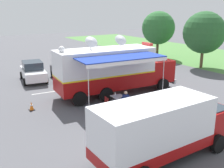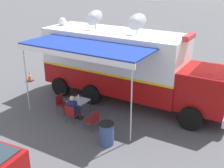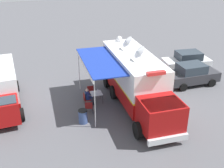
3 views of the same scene
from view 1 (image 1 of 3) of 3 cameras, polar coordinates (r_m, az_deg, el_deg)
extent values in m
plane|color=#515156|center=(19.99, -1.48, -2.37)|extent=(100.00, 100.00, 0.00)
cube|color=silver|center=(21.49, -10.67, -1.32)|extent=(0.50, 4.79, 0.01)
cube|color=#9E0F0F|center=(19.66, -1.50, 0.81)|extent=(3.06, 7.38, 1.10)
cube|color=white|center=(19.34, -1.53, 4.82)|extent=(3.06, 7.38, 1.70)
cube|color=yellow|center=(19.52, -1.52, 2.37)|extent=(3.08, 7.40, 0.10)
cube|color=#9E0F0F|center=(21.98, 9.43, 3.05)|extent=(2.46, 2.28, 1.70)
cube|color=#28333D|center=(22.00, 9.90, 4.37)|extent=(2.26, 1.64, 0.70)
cube|color=silver|center=(22.88, 11.59, 1.13)|extent=(2.38, 0.39, 0.36)
cylinder|color=black|center=(23.07, 7.06, 1.33)|extent=(0.38, 1.02, 1.00)
cylinder|color=black|center=(21.15, 10.91, -0.21)|extent=(0.38, 1.02, 1.00)
cylinder|color=black|center=(20.71, -4.37, -0.30)|extent=(0.38, 1.02, 1.00)
cylinder|color=black|center=(18.54, -1.27, -2.23)|extent=(0.38, 1.02, 1.00)
cylinder|color=black|center=(20.04, -9.56, -1.05)|extent=(0.38, 1.02, 1.00)
cylinder|color=black|center=(17.80, -6.98, -3.15)|extent=(0.38, 1.02, 1.00)
cube|color=white|center=(19.18, -1.55, 7.45)|extent=(3.06, 7.38, 0.10)
cube|color=red|center=(21.04, 7.61, 8.56)|extent=(1.12, 0.37, 0.20)
cylinder|color=silver|center=(18.69, -4.56, 8.03)|extent=(0.10, 0.10, 0.45)
cone|color=silver|center=(18.51, -4.40, 9.22)|extent=(0.79, 0.95, 0.81)
cylinder|color=silver|center=(19.73, 1.76, 8.50)|extent=(0.10, 0.10, 0.45)
cone|color=silver|center=(19.55, 1.99, 9.62)|extent=(0.79, 0.95, 0.81)
sphere|color=white|center=(17.98, -10.81, 7.34)|extent=(0.44, 0.44, 0.44)
cube|color=#193399|center=(17.17, 1.95, 5.75)|extent=(2.65, 5.92, 0.06)
cube|color=white|center=(16.30, 3.80, 4.67)|extent=(0.54, 5.75, 0.24)
cylinder|color=silver|center=(18.23, 10.95, 0.84)|extent=(0.05, 0.05, 3.25)
cylinder|color=silver|center=(15.51, -5.05, -1.62)|extent=(0.05, 0.05, 3.25)
cube|color=silver|center=(17.45, 1.28, -2.68)|extent=(0.86, 0.86, 0.03)
cylinder|color=#333338|center=(18.05, 1.73, -3.26)|extent=(0.03, 0.03, 0.70)
cylinder|color=#333338|center=(17.45, 2.93, -3.97)|extent=(0.03, 0.03, 0.70)
cylinder|color=#333338|center=(17.71, -0.35, -3.63)|extent=(0.03, 0.03, 0.70)
cylinder|color=#333338|center=(17.10, 0.79, -4.37)|extent=(0.03, 0.03, 0.70)
cylinder|color=silver|center=(17.49, 0.70, -2.24)|extent=(0.07, 0.07, 0.20)
cylinder|color=white|center=(17.45, 0.70, -1.89)|extent=(0.04, 0.04, 0.02)
cube|color=maroon|center=(17.08, 2.95, -4.17)|extent=(0.52, 0.52, 0.04)
cube|color=maroon|center=(16.82, 3.34, -3.67)|extent=(0.08, 0.48, 0.44)
cylinder|color=#333338|center=(17.22, 1.93, -4.73)|extent=(0.02, 0.02, 0.42)
cylinder|color=#333338|center=(17.43, 3.19, -4.48)|extent=(0.02, 0.02, 0.42)
cylinder|color=#333338|center=(16.87, 2.68, -5.19)|extent=(0.02, 0.02, 0.42)
cylinder|color=#333338|center=(17.08, 3.95, -4.94)|extent=(0.02, 0.02, 0.42)
cube|color=maroon|center=(17.04, -0.52, -4.20)|extent=(0.52, 0.52, 0.04)
cube|color=maroon|center=(16.87, -1.19, -3.59)|extent=(0.48, 0.08, 0.44)
cylinder|color=#333338|center=(17.39, -0.21, -4.51)|extent=(0.02, 0.02, 0.42)
cylinder|color=#333338|center=(17.03, 0.48, -4.97)|extent=(0.02, 0.02, 0.42)
cylinder|color=#333338|center=(17.20, -1.51, -4.75)|extent=(0.02, 0.02, 0.42)
cylinder|color=#333338|center=(16.84, -0.84, -5.22)|extent=(0.02, 0.02, 0.42)
cube|color=maroon|center=(17.53, 6.11, -3.71)|extent=(0.61, 0.61, 0.04)
cube|color=maroon|center=(17.52, 6.81, -2.94)|extent=(0.47, 0.19, 0.44)
cylinder|color=#333338|center=(17.33, 5.64, -4.66)|extent=(0.02, 0.02, 0.42)
cylinder|color=#333338|center=(17.72, 5.17, -4.17)|extent=(0.02, 0.02, 0.42)
cylinder|color=#333338|center=(17.48, 7.01, -4.53)|extent=(0.02, 0.02, 0.42)
cylinder|color=#333338|center=(17.86, 6.51, -4.05)|extent=(0.02, 0.02, 0.42)
cube|color=navy|center=(16.98, 2.96, -3.22)|extent=(0.27, 0.38, 0.56)
sphere|color=beige|center=(16.84, 2.98, -1.87)|extent=(0.22, 0.22, 0.22)
cylinder|color=navy|center=(16.95, 2.09, -3.10)|extent=(0.43, 0.12, 0.34)
cylinder|color=navy|center=(17.17, 3.42, -2.86)|extent=(0.43, 0.12, 0.34)
cylinder|color=#2D334C|center=(17.17, 2.35, -3.98)|extent=(0.39, 0.16, 0.13)
cylinder|color=#2D334C|center=(17.39, 2.05, -4.52)|extent=(0.11, 0.11, 0.42)
cube|color=black|center=(17.50, 1.94, -4.99)|extent=(0.25, 0.12, 0.07)
cylinder|color=#2D334C|center=(17.26, 2.93, -3.87)|extent=(0.39, 0.16, 0.13)
cylinder|color=#2D334C|center=(17.49, 2.62, -4.41)|extent=(0.11, 0.11, 0.42)
cube|color=black|center=(17.60, 2.51, -4.88)|extent=(0.25, 0.12, 0.07)
cylinder|color=#384C7F|center=(17.69, 10.26, -3.67)|extent=(0.56, 0.56, 0.85)
cylinder|color=black|center=(17.55, 10.33, -2.27)|extent=(0.57, 0.57, 0.06)
cube|color=black|center=(17.84, -16.90, -5.36)|extent=(0.36, 0.36, 0.03)
cone|color=orange|center=(17.74, -16.97, -4.49)|extent=(0.26, 0.26, 0.55)
cylinder|color=white|center=(17.73, -16.98, -4.41)|extent=(0.17, 0.17, 0.06)
cube|color=white|center=(11.17, 8.95, -9.15)|extent=(2.16, 5.23, 2.20)
cube|color=#9E0F0F|center=(11.56, 8.76, -12.97)|extent=(2.18, 5.25, 0.50)
cube|color=#9E0F0F|center=(13.71, 19.61, -7.22)|extent=(1.91, 1.62, 1.40)
cube|color=#28333D|center=(13.62, 20.04, -5.38)|extent=(1.69, 1.12, 0.60)
cylinder|color=black|center=(14.30, 15.00, -8.91)|extent=(0.27, 0.84, 0.84)
cylinder|color=black|center=(13.16, 21.89, -11.84)|extent=(0.27, 0.84, 0.84)
cylinder|color=black|center=(11.68, -0.28, -14.29)|extent=(0.27, 0.84, 0.84)
cube|color=silver|center=(24.67, -16.60, 2.22)|extent=(4.41, 2.38, 0.76)
cube|color=#28333D|center=(24.66, -16.78, 3.92)|extent=(2.31, 1.88, 0.68)
cylinder|color=black|center=(23.64, -13.92, 0.88)|extent=(0.66, 0.31, 0.64)
cylinder|color=black|center=(23.41, -18.25, 0.39)|extent=(0.66, 0.31, 0.64)
cylinder|color=black|center=(26.13, -14.99, 2.24)|extent=(0.66, 0.31, 0.64)
cylinder|color=black|center=(25.93, -18.91, 1.81)|extent=(0.66, 0.31, 0.64)
cube|color=#2D2D33|center=(24.36, -9.74, 2.49)|extent=(4.28, 1.99, 0.76)
cube|color=#28333D|center=(24.06, -9.70, 4.09)|extent=(2.17, 1.70, 0.68)
cylinder|color=black|center=(25.37, -12.63, 1.99)|extent=(0.65, 0.25, 0.64)
cylinder|color=black|center=(25.93, -8.84, 2.50)|extent=(0.65, 0.25, 0.64)
cylinder|color=black|center=(22.97, -10.67, 0.64)|extent=(0.65, 0.25, 0.64)
cylinder|color=black|center=(23.59, -6.55, 1.22)|extent=(0.65, 0.25, 0.64)
cylinder|color=brown|center=(35.36, 9.74, 7.52)|extent=(0.32, 0.32, 2.40)
sphere|color=#2D6B33|center=(35.07, 9.95, 11.83)|extent=(4.20, 4.20, 4.20)
cylinder|color=brown|center=(30.60, 18.78, 5.44)|extent=(0.32, 0.32, 2.25)
sphere|color=#285B2D|center=(30.26, 19.24, 10.44)|extent=(4.45, 4.45, 4.45)
camera|label=2|loc=(16.26, 45.80, 11.13)|focal=46.59mm
camera|label=3|loc=(27.54, 41.61, 19.41)|focal=44.43mm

